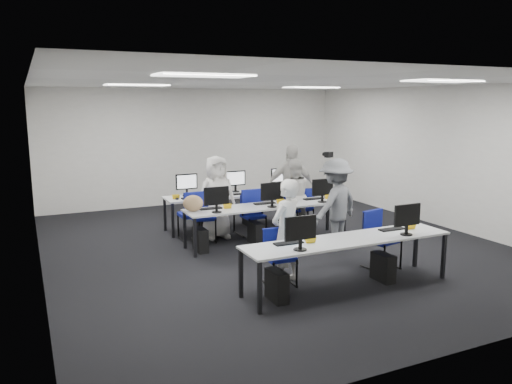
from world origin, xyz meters
name	(u,v)px	position (x,y,z in m)	size (l,w,h in m)	color
room	(273,166)	(0.00, 0.00, 1.50)	(9.00, 9.02, 3.00)	black
ceiling_panels	(273,83)	(0.00, 0.00, 2.98)	(5.20, 4.60, 0.02)	white
desk_front	(348,242)	(0.00, -2.40, 0.68)	(3.20, 0.70, 0.73)	silver
desk_mid	(268,208)	(0.00, 0.20, 0.68)	(3.20, 0.70, 0.73)	silver
desk_back	(239,195)	(0.00, 1.60, 0.68)	(3.20, 0.70, 0.73)	silver
equipment_front	(337,266)	(-0.19, -2.42, 0.36)	(2.51, 0.41, 1.19)	#0C53A5
equipment_mid	(259,225)	(-0.19, 0.18, 0.36)	(2.91, 0.41, 1.19)	white
equipment_back	(247,209)	(0.19, 1.62, 0.36)	(2.91, 0.41, 1.19)	white
chair_0	(279,268)	(-0.84, -1.88, 0.26)	(0.43, 0.46, 0.82)	navy
chair_1	(381,250)	(0.99, -1.91, 0.29)	(0.55, 0.58, 0.93)	navy
chair_2	(203,226)	(-1.07, 0.83, 0.29)	(0.53, 0.56, 0.91)	navy
chair_3	(253,224)	(-0.08, 0.70, 0.26)	(0.42, 0.46, 0.83)	navy
chair_4	(298,217)	(0.97, 0.73, 0.30)	(0.52, 0.56, 0.94)	navy
chair_5	(193,224)	(-1.24, 0.98, 0.31)	(0.49, 0.53, 0.99)	navy
chair_6	(248,220)	(-0.08, 0.92, 0.30)	(0.48, 0.52, 0.96)	navy
chair_7	(301,215)	(1.16, 0.92, 0.28)	(0.54, 0.57, 0.88)	navy
handbag	(193,203)	(-1.45, 0.28, 0.88)	(0.36, 0.23, 0.29)	#92714B
student_0	(286,231)	(-0.70, -1.83, 0.78)	(0.57, 0.37, 1.56)	white
student_1	(294,196)	(0.83, 0.68, 0.76)	(0.74, 0.58, 1.53)	white
student_2	(217,197)	(-0.75, 0.93, 0.82)	(0.80, 0.52, 1.63)	white
student_3	(291,187)	(0.89, 0.92, 0.90)	(1.05, 0.44, 1.79)	white
photographer	(336,205)	(0.90, -0.73, 0.84)	(1.08, 0.62, 1.67)	slate
dslr_camera	(329,155)	(0.84, -0.56, 1.73)	(0.14, 0.18, 0.10)	black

